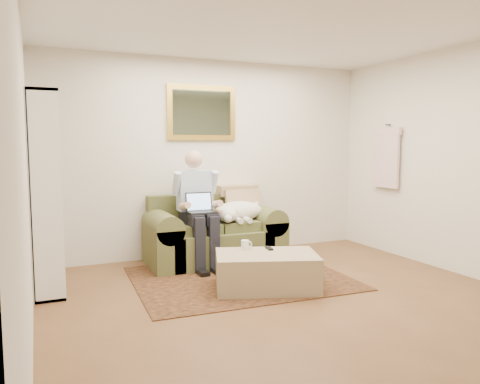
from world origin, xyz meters
TOP-DOWN VIEW (x-y plane):
  - room_shell at (0.00, 0.35)m, footprint 4.51×5.00m
  - rug at (-0.14, 1.22)m, footprint 2.37×1.93m
  - sofa at (-0.14, 2.04)m, footprint 1.68×0.85m
  - seated_man at (-0.39, 1.89)m, footprint 0.55×0.79m
  - laptop at (-0.39, 1.82)m, footprint 0.33×0.26m
  - sleeping_dog at (0.16, 1.96)m, footprint 0.69×0.43m
  - ottoman at (-0.05, 0.76)m, footprint 1.19×0.96m
  - coffee_mug at (-0.17, 1.02)m, footprint 0.08×0.08m
  - tv_remote at (0.07, 0.93)m, footprint 0.07×0.16m
  - bookshelf at (-2.10, 1.60)m, footprint 0.28×0.80m
  - wall_mirror at (-0.14, 2.47)m, footprint 0.94×0.04m
  - hanging_shirt at (2.19, 1.60)m, footprint 0.06×0.52m

SIDE VIEW (x-z plane):
  - rug at x=-0.14m, z-range 0.00..0.01m
  - ottoman at x=-0.05m, z-range 0.00..0.37m
  - sofa at x=-0.14m, z-range -0.21..0.79m
  - tv_remote at x=0.07m, z-range 0.37..0.39m
  - coffee_mug at x=-0.17m, z-range 0.37..0.47m
  - sleeping_dog at x=0.16m, z-range 0.51..0.77m
  - seated_man at x=-0.39m, z-range 0.00..1.41m
  - laptop at x=-0.39m, z-range 0.62..0.86m
  - bookshelf at x=-2.10m, z-range 0.00..2.00m
  - room_shell at x=0.00m, z-range 0.00..2.61m
  - hanging_shirt at x=2.19m, z-range 0.90..1.80m
  - wall_mirror at x=-0.14m, z-range 1.54..2.26m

